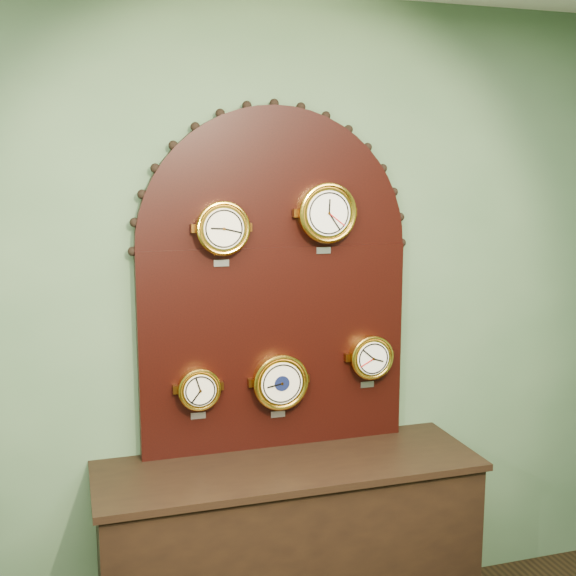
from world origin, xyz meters
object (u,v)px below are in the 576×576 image
object	(u,v)px
shop_counter	(289,556)
barometer	(280,382)
tide_clock	(370,357)
arabic_clock	(326,213)
display_board	(275,271)
roman_clock	(222,228)
hygrometer	(199,389)

from	to	relation	value
shop_counter	barometer	bearing A→B (deg)	88.67
tide_clock	arabic_clock	bearing A→B (deg)	-179.63
display_board	tide_clock	world-z (taller)	display_board
roman_clock	arabic_clock	world-z (taller)	arabic_clock
arabic_clock	hygrometer	bearing A→B (deg)	179.80
roman_clock	shop_counter	bearing A→B (deg)	-32.24
hygrometer	barometer	size ratio (longest dim) A/B	0.79
shop_counter	hygrometer	size ratio (longest dim) A/B	6.77
display_board	roman_clock	xyz separation A→B (m)	(-0.24, -0.07, 0.20)
display_board	arabic_clock	size ratio (longest dim) A/B	4.92
display_board	arabic_clock	distance (m)	0.34
shop_counter	hygrometer	world-z (taller)	hygrometer
shop_counter	barometer	xyz separation A→B (m)	(0.00, 0.15, 0.74)
arabic_clock	hygrometer	xyz separation A→B (m)	(-0.57, 0.00, -0.73)
roman_clock	hygrometer	world-z (taller)	roman_clock
shop_counter	display_board	bearing A→B (deg)	90.00
roman_clock	arabic_clock	distance (m)	0.46
hygrometer	barometer	distance (m)	0.36
display_board	roman_clock	bearing A→B (deg)	-164.69
shop_counter	barometer	world-z (taller)	barometer
arabic_clock	tide_clock	size ratio (longest dim) A/B	1.22
shop_counter	hygrometer	distance (m)	0.84
display_board	arabic_clock	world-z (taller)	display_board
arabic_clock	barometer	world-z (taller)	arabic_clock
display_board	arabic_clock	xyz separation A→B (m)	(0.21, -0.07, 0.25)
roman_clock	hygrometer	size ratio (longest dim) A/B	1.17
shop_counter	tide_clock	bearing A→B (deg)	19.59
shop_counter	roman_clock	world-z (taller)	roman_clock
roman_clock	tide_clock	distance (m)	0.90
roman_clock	arabic_clock	size ratio (longest dim) A/B	0.89
shop_counter	display_board	world-z (taller)	display_board
hygrometer	tide_clock	xyz separation A→B (m)	(0.79, -0.00, 0.08)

